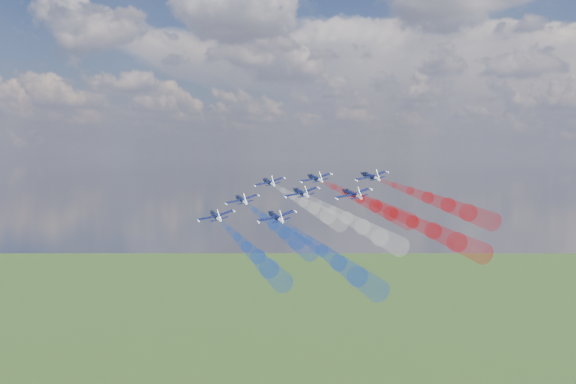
% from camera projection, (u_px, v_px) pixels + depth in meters
% --- Properties ---
extents(jet_lead, '(14.08, 14.23, 6.37)m').
position_uv_depth(jet_lead, '(269.00, 182.00, 173.36)').
color(jet_lead, black).
extents(trail_lead, '(33.14, 33.67, 10.30)m').
position_uv_depth(trail_lead, '(303.00, 202.00, 148.84)').
color(trail_lead, white).
extents(jet_inner_left, '(14.08, 14.23, 6.37)m').
position_uv_depth(jet_inner_left, '(241.00, 200.00, 160.85)').
color(jet_inner_left, black).
extents(trail_inner_left, '(33.14, 33.67, 10.30)m').
position_uv_depth(trail_inner_left, '(274.00, 225.00, 136.33)').
color(trail_inner_left, blue).
extents(jet_inner_right, '(14.08, 14.23, 6.37)m').
position_uv_depth(jet_inner_right, '(315.00, 178.00, 164.49)').
color(jet_inner_right, black).
extents(trail_inner_right, '(33.14, 33.67, 10.30)m').
position_uv_depth(trail_inner_right, '(360.00, 199.00, 139.97)').
color(trail_inner_right, red).
extents(jet_outer_left, '(14.08, 14.23, 6.37)m').
position_uv_depth(jet_outer_left, '(216.00, 216.00, 146.78)').
color(jet_outer_left, black).
extents(trail_outer_left, '(33.14, 33.67, 10.30)m').
position_uv_depth(trail_outer_left, '(247.00, 247.00, 122.26)').
color(trail_outer_left, blue).
extents(jet_center_third, '(14.08, 14.23, 6.37)m').
position_uv_depth(jet_center_third, '(301.00, 193.00, 151.97)').
color(jet_center_third, black).
extents(trail_center_third, '(33.14, 33.67, 10.30)m').
position_uv_depth(trail_center_third, '(347.00, 218.00, 127.45)').
color(trail_center_third, white).
extents(jet_outer_right, '(14.08, 14.23, 6.37)m').
position_uv_depth(jet_outer_right, '(370.00, 176.00, 156.65)').
color(jet_outer_right, black).
extents(trail_outer_right, '(33.14, 33.67, 10.30)m').
position_uv_depth(trail_outer_right, '(428.00, 198.00, 132.13)').
color(trail_outer_right, red).
extents(jet_rear_left, '(14.08, 14.23, 6.37)m').
position_uv_depth(jet_rear_left, '(276.00, 217.00, 137.26)').
color(jet_rear_left, black).
extents(trail_rear_left, '(33.14, 33.67, 10.30)m').
position_uv_depth(trail_rear_left, '(323.00, 250.00, 112.74)').
color(trail_rear_left, blue).
extents(jet_rear_right, '(14.08, 14.23, 6.37)m').
position_uv_depth(jet_rear_right, '(352.00, 194.00, 142.93)').
color(jet_rear_right, black).
extents(trail_rear_right, '(33.14, 33.67, 10.30)m').
position_uv_depth(trail_rear_right, '(412.00, 221.00, 118.41)').
color(trail_rear_right, red).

